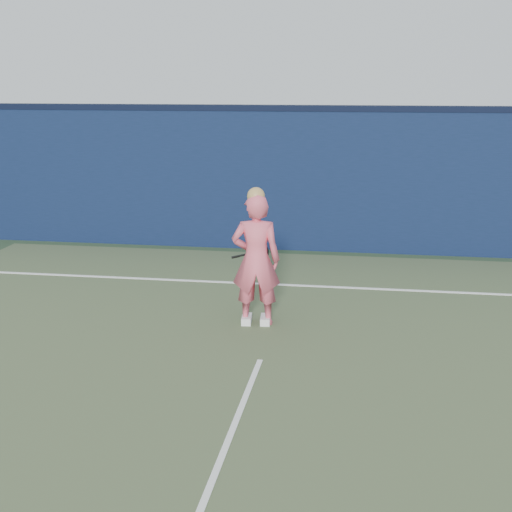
# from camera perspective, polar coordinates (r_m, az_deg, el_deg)

# --- Properties ---
(ground) EXTENTS (80.00, 80.00, 0.00)m
(ground) POSITION_cam_1_polar(r_m,az_deg,el_deg) (7.12, -0.90, -11.41)
(ground) COLOR #2A4228
(ground) RESTS_ON ground
(backstop_wall) EXTENTS (24.00, 0.40, 2.50)m
(backstop_wall) POSITION_cam_1_polar(r_m,az_deg,el_deg) (13.01, 4.01, 5.99)
(backstop_wall) COLOR #0C1835
(backstop_wall) RESTS_ON ground
(wall_cap) EXTENTS (24.00, 0.42, 0.10)m
(wall_cap) POSITION_cam_1_polar(r_m,az_deg,el_deg) (12.89, 4.11, 11.72)
(wall_cap) COLOR black
(wall_cap) RESTS_ON backstop_wall
(player) EXTENTS (0.65, 0.46, 1.76)m
(player) POSITION_cam_1_polar(r_m,az_deg,el_deg) (8.95, 0.00, -0.28)
(player) COLOR #E95A6F
(player) RESTS_ON ground
(racket) EXTENTS (0.51, 0.13, 0.28)m
(racket) POSITION_cam_1_polar(r_m,az_deg,el_deg) (9.35, 0.04, 0.27)
(racket) COLOR black
(racket) RESTS_ON ground
(court_lines) EXTENTS (11.00, 12.04, 0.01)m
(court_lines) POSITION_cam_1_polar(r_m,az_deg,el_deg) (6.83, -1.38, -12.49)
(court_lines) COLOR white
(court_lines) RESTS_ON court_surface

